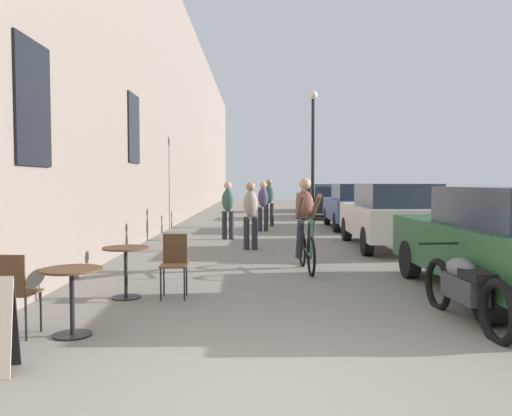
# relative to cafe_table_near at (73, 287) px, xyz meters

# --- Properties ---
(ground_plane) EXTENTS (88.00, 88.00, 0.00)m
(ground_plane) POSITION_rel_cafe_table_near_xyz_m (2.11, -1.57, -0.52)
(ground_plane) COLOR gray
(building_facade_left) EXTENTS (0.54, 68.00, 9.09)m
(building_facade_left) POSITION_rel_cafe_table_near_xyz_m (-1.34, 12.42, 4.03)
(building_facade_left) COLOR gray
(building_facade_left) RESTS_ON ground_plane
(cafe_table_near) EXTENTS (0.64, 0.64, 0.72)m
(cafe_table_near) POSITION_rel_cafe_table_near_xyz_m (0.00, 0.00, 0.00)
(cafe_table_near) COLOR black
(cafe_table_near) RESTS_ON ground_plane
(cafe_chair_near_toward_street) EXTENTS (0.40, 0.40, 0.89)m
(cafe_chair_near_toward_street) POSITION_rel_cafe_table_near_xyz_m (-0.57, -0.08, -0.00)
(cafe_chair_near_toward_street) COLOR black
(cafe_chair_near_toward_street) RESTS_ON ground_plane
(cafe_table_mid) EXTENTS (0.64, 0.64, 0.72)m
(cafe_table_mid) POSITION_rel_cafe_table_near_xyz_m (0.12, 1.79, 0.00)
(cafe_table_mid) COLOR black
(cafe_table_mid) RESTS_ON ground_plane
(cafe_chair_mid_toward_street) EXTENTS (0.40, 0.40, 0.89)m
(cafe_chair_mid_toward_street) POSITION_rel_cafe_table_near_xyz_m (0.79, 1.87, -0.00)
(cafe_chair_mid_toward_street) COLOR black
(cafe_chair_mid_toward_street) RESTS_ON ground_plane
(cyclist_on_bicycle) EXTENTS (0.52, 1.76, 1.74)m
(cyclist_on_bicycle) POSITION_rel_cafe_table_near_xyz_m (2.88, 4.18, 0.29)
(cyclist_on_bicycle) COLOR black
(cyclist_on_bicycle) RESTS_ON ground_plane
(pedestrian_near) EXTENTS (0.37, 0.28, 1.63)m
(pedestrian_near) POSITION_rel_cafe_table_near_xyz_m (1.82, 7.02, 0.40)
(pedestrian_near) COLOR #26262D
(pedestrian_near) RESTS_ON ground_plane
(pedestrian_mid) EXTENTS (0.37, 0.28, 1.63)m
(pedestrian_mid) POSITION_rel_cafe_table_near_xyz_m (1.15, 9.27, 0.40)
(pedestrian_mid) COLOR #26262D
(pedestrian_mid) RESTS_ON ground_plane
(pedestrian_far) EXTENTS (0.37, 0.28, 1.65)m
(pedestrian_far) POSITION_rel_cafe_table_near_xyz_m (2.18, 11.62, 0.41)
(pedestrian_far) COLOR #26262D
(pedestrian_far) RESTS_ON ground_plane
(pedestrian_furthest) EXTENTS (0.36, 0.27, 1.73)m
(pedestrian_furthest) POSITION_rel_cafe_table_near_xyz_m (2.43, 13.58, 0.46)
(pedestrian_furthest) COLOR #26262D
(pedestrian_furthest) RESTS_ON ground_plane
(street_lamp) EXTENTS (0.32, 0.32, 4.90)m
(street_lamp) POSITION_rel_cafe_table_near_xyz_m (4.00, 13.33, 2.59)
(street_lamp) COLOR black
(street_lamp) RESTS_ON ground_plane
(parked_car_nearest) EXTENTS (1.93, 4.43, 1.56)m
(parked_car_nearest) POSITION_rel_cafe_table_near_xyz_m (5.43, 1.76, 0.29)
(parked_car_nearest) COLOR #23512D
(parked_car_nearest) RESTS_ON ground_plane
(parked_car_second) EXTENTS (1.97, 4.51, 1.59)m
(parked_car_second) POSITION_rel_cafe_table_near_xyz_m (5.28, 7.31, 0.30)
(parked_car_second) COLOR beige
(parked_car_second) RESTS_ON ground_plane
(parked_car_third) EXTENTS (1.97, 4.46, 1.57)m
(parked_car_third) POSITION_rel_cafe_table_near_xyz_m (5.43, 12.61, 0.29)
(parked_car_third) COLOR #384C84
(parked_car_third) RESTS_ON ground_plane
(parked_car_fourth) EXTENTS (1.80, 4.12, 1.45)m
(parked_car_fourth) POSITION_rel_cafe_table_near_xyz_m (5.21, 18.20, 0.23)
(parked_car_fourth) COLOR black
(parked_car_fourth) RESTS_ON ground_plane
(parked_car_fifth) EXTENTS (1.86, 4.27, 1.51)m
(parked_car_fifth) POSITION_rel_cafe_table_near_xyz_m (5.29, 23.54, 0.26)
(parked_car_fifth) COLOR #23512D
(parked_car_fifth) RESTS_ON ground_plane
(parked_motorcycle) EXTENTS (0.62, 2.15, 0.92)m
(parked_motorcycle) POSITION_rel_cafe_table_near_xyz_m (4.37, 0.50, -0.12)
(parked_motorcycle) COLOR black
(parked_motorcycle) RESTS_ON ground_plane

